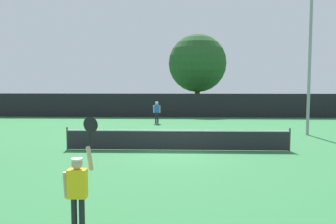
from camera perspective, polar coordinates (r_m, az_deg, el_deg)
ground_plane at (r=16.45m, az=1.51°, el=-6.29°), size 120.00×120.00×0.00m
tennis_net at (r=16.36m, az=1.51°, el=-4.53°), size 10.53×0.08×1.07m
perimeter_fence at (r=32.40m, az=1.83°, el=1.08°), size 39.83×0.12×2.21m
player_serving at (r=7.46m, az=-14.53°, el=-11.47°), size 0.67×0.39×2.46m
player_receiving at (r=27.38m, az=-1.86°, el=0.32°), size 0.57×0.25×1.71m
tennis_ball at (r=18.84m, az=0.27°, el=-4.78°), size 0.07×0.07×0.07m
light_pole at (r=22.85m, az=22.30°, el=9.97°), size 1.18×0.28×9.59m
large_tree at (r=38.39m, az=4.86°, el=7.97°), size 6.30×6.30×8.51m
parked_car_near at (r=40.46m, az=-8.68°, el=1.28°), size 1.99×4.24×1.69m
parked_car_mid at (r=38.77m, az=4.64°, el=1.18°), size 2.22×4.34×1.69m
parked_car_far at (r=41.26m, az=11.67°, el=1.31°), size 2.38×4.39×1.69m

